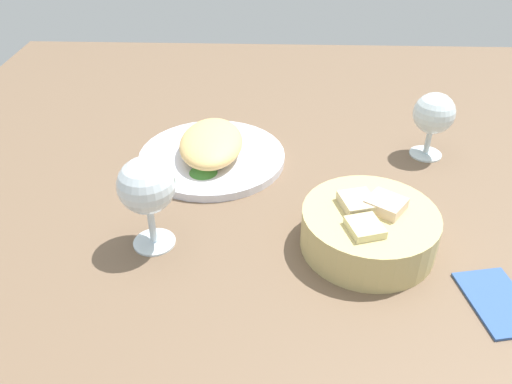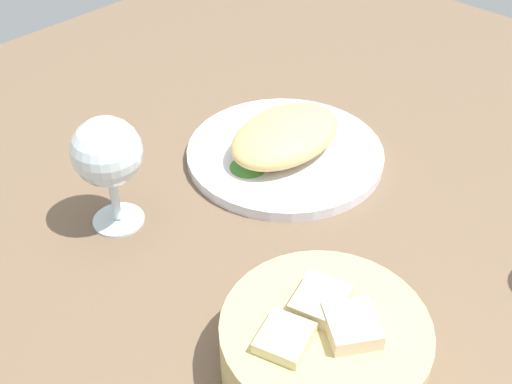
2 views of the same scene
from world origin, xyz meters
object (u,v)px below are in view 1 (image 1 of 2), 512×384
object	(u,v)px
bread_basket	(368,229)
wine_glass_near	(147,188)
plate	(212,157)
wine_glass_far	(434,116)
folded_napkin	(499,301)

from	to	relation	value
bread_basket	wine_glass_near	size ratio (longest dim) A/B	1.35
plate	wine_glass_far	distance (cm)	39.01
wine_glass_near	wine_glass_far	bearing A→B (deg)	120.64
plate	folded_napkin	size ratio (longest dim) A/B	2.32
bread_basket	wine_glass_near	distance (cm)	30.49
wine_glass_near	wine_glass_far	world-z (taller)	wine_glass_near
wine_glass_near	folded_napkin	xyz separation A→B (cm)	(9.76, 44.74, -8.97)
bread_basket	wine_glass_far	distance (cm)	29.69
plate	wine_glass_near	xyz separation A→B (cm)	(22.59, -5.81, 8.67)
wine_glass_near	folded_napkin	bearing A→B (deg)	77.69
wine_glass_near	plate	bearing A→B (deg)	165.57
plate	folded_napkin	distance (cm)	50.61
folded_napkin	wine_glass_near	bearing A→B (deg)	-113.21
plate	bread_basket	xyz separation A→B (cm)	(22.21, 24.03, 2.46)
wine_glass_far	folded_napkin	world-z (taller)	wine_glass_far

